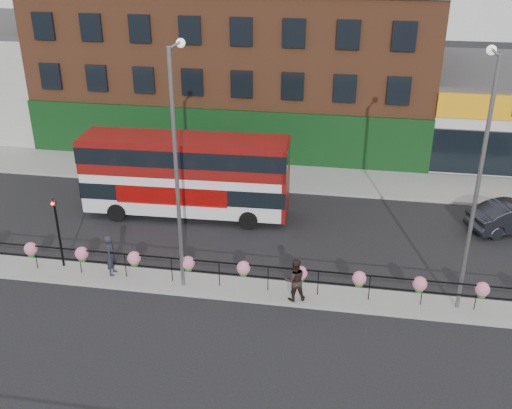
% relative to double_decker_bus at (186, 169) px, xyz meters
% --- Properties ---
extents(ground, '(120.00, 120.00, 0.00)m').
position_rel_double_decker_bus_xyz_m(ground, '(4.11, -6.42, -2.55)').
color(ground, black).
rests_on(ground, ground).
extents(north_pavement, '(60.00, 4.00, 0.15)m').
position_rel_double_decker_bus_xyz_m(north_pavement, '(4.11, 5.58, -2.47)').
color(north_pavement, gray).
rests_on(north_pavement, ground).
extents(median, '(60.00, 1.60, 0.15)m').
position_rel_double_decker_bus_xyz_m(median, '(4.11, -6.42, -2.47)').
color(median, gray).
rests_on(median, ground).
extents(brick_building, '(25.00, 12.21, 10.30)m').
position_rel_double_decker_bus_xyz_m(brick_building, '(0.11, 13.53, 2.58)').
color(brick_building, brown).
rests_on(brick_building, ground).
extents(median_railing, '(30.04, 0.56, 1.23)m').
position_rel_double_decker_bus_xyz_m(median_railing, '(4.11, -6.42, -1.50)').
color(median_railing, black).
rests_on(median_railing, median).
extents(double_decker_bus, '(10.35, 2.87, 4.15)m').
position_rel_double_decker_bus_xyz_m(double_decker_bus, '(0.00, 0.00, 0.00)').
color(double_decker_bus, silver).
rests_on(double_decker_bus, ground).
extents(pedestrian_a, '(0.71, 0.51, 1.80)m').
position_rel_double_decker_bus_xyz_m(pedestrian_a, '(-1.54, -6.28, -1.50)').
color(pedestrian_a, '#20202A').
rests_on(pedestrian_a, median).
extents(pedestrian_b, '(1.26, 1.18, 1.78)m').
position_rel_double_decker_bus_xyz_m(pedestrian_b, '(6.22, -6.88, -1.51)').
color(pedestrian_b, black).
rests_on(pedestrian_b, median).
extents(lamp_column_west, '(0.35, 1.69, 9.65)m').
position_rel_double_decker_bus_xyz_m(lamp_column_west, '(1.61, -6.34, 3.32)').
color(lamp_column_west, slate).
rests_on(lamp_column_west, median).
extents(lamp_column_east, '(0.35, 1.70, 9.70)m').
position_rel_double_decker_bus_xyz_m(lamp_column_east, '(12.49, -6.09, 3.35)').
color(lamp_column_east, slate).
rests_on(lamp_column_east, median).
extents(traffic_light_median, '(0.15, 0.28, 3.65)m').
position_rel_double_decker_bus_xyz_m(traffic_light_median, '(-3.89, -6.03, -0.08)').
color(traffic_light_median, black).
rests_on(traffic_light_median, median).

